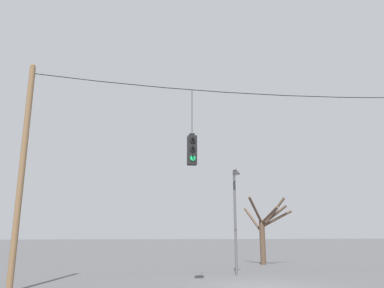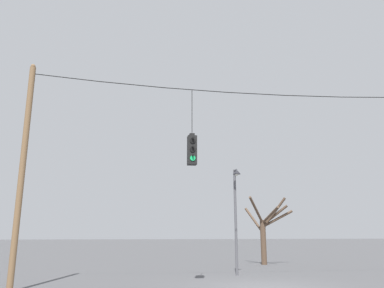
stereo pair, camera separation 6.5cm
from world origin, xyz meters
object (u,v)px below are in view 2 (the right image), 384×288
at_px(street_lamp, 236,204).
at_px(bare_tree, 265,229).
at_px(traffic_light_over_intersection, 192,150).
at_px(utility_pole_left, 22,170).

relative_size(street_lamp, bare_tree, 1.21).
bearing_deg(bare_tree, street_lamp, -121.08).
bearing_deg(traffic_light_over_intersection, utility_pole_left, 180.00).
height_order(utility_pole_left, street_lamp, utility_pole_left).
bearing_deg(utility_pole_left, street_lamp, 22.72).
bearing_deg(bare_tree, traffic_light_over_intersection, -123.04).
distance_m(utility_pole_left, bare_tree, 14.89).
bearing_deg(traffic_light_over_intersection, street_lamp, 54.22).
relative_size(utility_pole_left, street_lamp, 1.66).
bearing_deg(street_lamp, traffic_light_over_intersection, -125.78).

